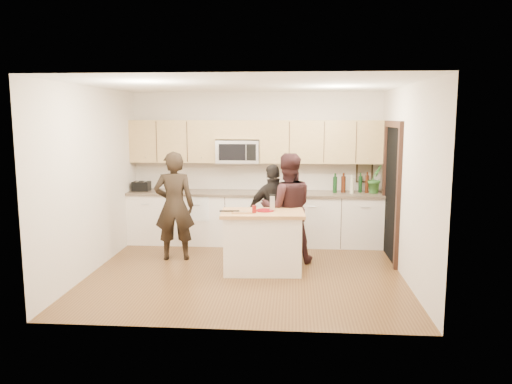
# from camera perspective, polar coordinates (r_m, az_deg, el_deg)

# --- Properties ---
(floor) EXTENTS (4.50, 4.50, 0.00)m
(floor) POSITION_cam_1_polar(r_m,az_deg,el_deg) (7.42, -1.14, -9.15)
(floor) COLOR brown
(floor) RESTS_ON ground
(room_shell) EXTENTS (4.52, 4.02, 2.71)m
(room_shell) POSITION_cam_1_polar(r_m,az_deg,el_deg) (7.09, -1.19, 4.30)
(room_shell) COLOR beige
(room_shell) RESTS_ON ground
(back_cabinetry) EXTENTS (4.50, 0.66, 0.94)m
(back_cabinetry) POSITION_cam_1_polar(r_m,az_deg,el_deg) (8.93, -0.12, -2.97)
(back_cabinetry) COLOR white
(back_cabinetry) RESTS_ON ground
(upper_cabinetry) EXTENTS (4.50, 0.33, 0.75)m
(upper_cabinetry) POSITION_cam_1_polar(r_m,az_deg,el_deg) (8.90, 0.16, 5.90)
(upper_cabinetry) COLOR tan
(upper_cabinetry) RESTS_ON ground
(microwave) EXTENTS (0.76, 0.41, 0.40)m
(microwave) POSITION_cam_1_polar(r_m,az_deg,el_deg) (8.91, -2.06, 4.65)
(microwave) COLOR silver
(microwave) RESTS_ON ground
(doorway) EXTENTS (0.06, 1.25, 2.20)m
(doorway) POSITION_cam_1_polar(r_m,az_deg,el_deg) (8.16, 15.24, 0.52)
(doorway) COLOR black
(doorway) RESTS_ON ground
(framed_picture) EXTENTS (0.30, 0.03, 0.38)m
(framed_picture) POSITION_cam_1_polar(r_m,az_deg,el_deg) (9.16, 12.28, 2.25)
(framed_picture) COLOR black
(framed_picture) RESTS_ON ground
(dish_towel) EXTENTS (0.34, 0.60, 0.48)m
(dish_towel) POSITION_cam_1_polar(r_m,az_deg,el_deg) (8.81, -6.39, -1.00)
(dish_towel) COLOR white
(dish_towel) RESTS_ON ground
(island) EXTENTS (1.24, 0.77, 0.90)m
(island) POSITION_cam_1_polar(r_m,az_deg,el_deg) (7.33, 0.75, -5.68)
(island) COLOR white
(island) RESTS_ON ground
(red_plate) EXTENTS (0.27, 0.27, 0.02)m
(red_plate) POSITION_cam_1_polar(r_m,az_deg,el_deg) (7.28, 1.04, -2.12)
(red_plate) COLOR maroon
(red_plate) RESTS_ON island
(box_grater) EXTENTS (0.08, 0.06, 0.23)m
(box_grater) POSITION_cam_1_polar(r_m,az_deg,el_deg) (7.26, 1.89, -1.15)
(box_grater) COLOR silver
(box_grater) RESTS_ON red_plate
(drink_glass) EXTENTS (0.06, 0.06, 0.11)m
(drink_glass) POSITION_cam_1_polar(r_m,az_deg,el_deg) (7.12, -0.21, -1.98)
(drink_glass) COLOR maroon
(drink_glass) RESTS_ON island
(cutting_board) EXTENTS (0.30, 0.20, 0.02)m
(cutting_board) POSITION_cam_1_polar(r_m,az_deg,el_deg) (7.16, -1.61, -2.29)
(cutting_board) COLOR #B67C4B
(cutting_board) RESTS_ON island
(tongs) EXTENTS (0.29, 0.05, 0.02)m
(tongs) POSITION_cam_1_polar(r_m,az_deg,el_deg) (7.13, -3.04, -2.18)
(tongs) COLOR black
(tongs) RESTS_ON cutting_board
(knife) EXTENTS (0.20, 0.03, 0.01)m
(knife) POSITION_cam_1_polar(r_m,az_deg,el_deg) (7.11, -1.80, -2.27)
(knife) COLOR silver
(knife) RESTS_ON cutting_board
(toaster) EXTENTS (0.30, 0.23, 0.17)m
(toaster) POSITION_cam_1_polar(r_m,az_deg,el_deg) (9.21, -12.96, 0.65)
(toaster) COLOR black
(toaster) RESTS_ON back_cabinetry
(bottle_cluster) EXTENTS (0.63, 0.22, 0.37)m
(bottle_cluster) POSITION_cam_1_polar(r_m,az_deg,el_deg) (8.89, 10.71, 1.02)
(bottle_cluster) COLOR black
(bottle_cluster) RESTS_ON back_cabinetry
(orchid) EXTENTS (0.35, 0.36, 0.50)m
(orchid) POSITION_cam_1_polar(r_m,az_deg,el_deg) (8.94, 13.45, 1.48)
(orchid) COLOR #34692A
(orchid) RESTS_ON back_cabinetry
(woman_left) EXTENTS (0.69, 0.51, 1.73)m
(woman_left) POSITION_cam_1_polar(r_m,az_deg,el_deg) (7.99, -9.32, -1.59)
(woman_left) COLOR black
(woman_left) RESTS_ON ground
(woman_center) EXTENTS (0.92, 0.76, 1.71)m
(woman_center) POSITION_cam_1_polar(r_m,az_deg,el_deg) (7.77, 3.59, -1.85)
(woman_center) COLOR black
(woman_center) RESTS_ON ground
(woman_right) EXTENTS (0.97, 0.66, 1.52)m
(woman_right) POSITION_cam_1_polar(r_m,az_deg,el_deg) (7.94, 2.05, -2.30)
(woman_right) COLOR black
(woman_right) RESTS_ON ground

